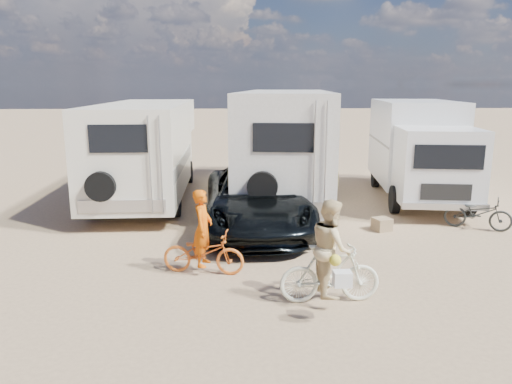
{
  "coord_description": "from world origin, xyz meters",
  "views": [
    {
      "loc": [
        -1.73,
        -8.6,
        3.78
      ],
      "look_at": [
        -1.23,
        2.49,
        1.3
      ],
      "focal_mm": 33.73,
      "sensor_mm": 36.0,
      "label": 1
    }
  ],
  "objects_px": {
    "bike_parked": "(478,213)",
    "crate": "(382,224)",
    "box_truck": "(420,151)",
    "rider_woman": "(330,257)",
    "rv_left": "(147,151)",
    "cooler": "(257,231)",
    "rider_man": "(203,236)",
    "dark_suv": "(256,199)",
    "bike_woman": "(330,274)",
    "rv_main": "(286,145)",
    "bike_man": "(203,253)"
  },
  "relations": [
    {
      "from": "bike_parked",
      "to": "crate",
      "type": "relative_size",
      "value": 4.02
    },
    {
      "from": "box_truck",
      "to": "rider_woman",
      "type": "xyz_separation_m",
      "value": [
        -4.47,
        -7.68,
        -0.77
      ]
    },
    {
      "from": "rv_left",
      "to": "cooler",
      "type": "distance_m",
      "value": 6.0
    },
    {
      "from": "rider_man",
      "to": "rider_woman",
      "type": "xyz_separation_m",
      "value": [
        2.31,
        -1.46,
        0.06
      ]
    },
    {
      "from": "rider_woman",
      "to": "cooler",
      "type": "distance_m",
      "value": 3.83
    },
    {
      "from": "dark_suv",
      "to": "rider_man",
      "type": "bearing_deg",
      "value": -112.48
    },
    {
      "from": "bike_woman",
      "to": "cooler",
      "type": "relative_size",
      "value": 3.22
    },
    {
      "from": "rv_main",
      "to": "box_truck",
      "type": "bearing_deg",
      "value": 0.69
    },
    {
      "from": "rv_left",
      "to": "bike_man",
      "type": "relative_size",
      "value": 4.91
    },
    {
      "from": "rv_left",
      "to": "bike_man",
      "type": "distance_m",
      "value": 7.31
    },
    {
      "from": "box_truck",
      "to": "rv_left",
      "type": "bearing_deg",
      "value": -176.17
    },
    {
      "from": "cooler",
      "to": "bike_man",
      "type": "bearing_deg",
      "value": -135.8
    },
    {
      "from": "cooler",
      "to": "dark_suv",
      "type": "bearing_deg",
      "value": 71.26
    },
    {
      "from": "bike_woman",
      "to": "crate",
      "type": "relative_size",
      "value": 4.25
    },
    {
      "from": "dark_suv",
      "to": "bike_parked",
      "type": "xyz_separation_m",
      "value": [
        5.91,
        -0.4,
        -0.36
      ]
    },
    {
      "from": "bike_man",
      "to": "cooler",
      "type": "xyz_separation_m",
      "value": [
        1.19,
        2.15,
        -0.22
      ]
    },
    {
      "from": "rv_left",
      "to": "dark_suv",
      "type": "height_order",
      "value": "rv_left"
    },
    {
      "from": "rv_main",
      "to": "bike_parked",
      "type": "xyz_separation_m",
      "value": [
        4.74,
        -3.94,
        -1.35
      ]
    },
    {
      "from": "dark_suv",
      "to": "bike_woman",
      "type": "distance_m",
      "value": 4.76
    },
    {
      "from": "box_truck",
      "to": "bike_man",
      "type": "distance_m",
      "value": 9.28
    },
    {
      "from": "bike_man",
      "to": "bike_woman",
      "type": "distance_m",
      "value": 2.73
    },
    {
      "from": "rv_main",
      "to": "bike_parked",
      "type": "distance_m",
      "value": 6.31
    },
    {
      "from": "cooler",
      "to": "rv_left",
      "type": "bearing_deg",
      "value": 109.45
    },
    {
      "from": "box_truck",
      "to": "rider_man",
      "type": "relative_size",
      "value": 4.03
    },
    {
      "from": "dark_suv",
      "to": "crate",
      "type": "xyz_separation_m",
      "value": [
        3.32,
        -0.41,
        -0.63
      ]
    },
    {
      "from": "dark_suv",
      "to": "cooler",
      "type": "height_order",
      "value": "dark_suv"
    },
    {
      "from": "rv_main",
      "to": "bike_woman",
      "type": "relative_size",
      "value": 4.96
    },
    {
      "from": "bike_woman",
      "to": "bike_parked",
      "type": "relative_size",
      "value": 1.06
    },
    {
      "from": "bike_man",
      "to": "bike_woman",
      "type": "bearing_deg",
      "value": -111.22
    },
    {
      "from": "box_truck",
      "to": "bike_man",
      "type": "height_order",
      "value": "box_truck"
    },
    {
      "from": "rider_woman",
      "to": "rv_main",
      "type": "bearing_deg",
      "value": -2.01
    },
    {
      "from": "box_truck",
      "to": "dark_suv",
      "type": "relative_size",
      "value": 1.1
    },
    {
      "from": "rv_left",
      "to": "crate",
      "type": "height_order",
      "value": "rv_left"
    },
    {
      "from": "rider_man",
      "to": "rider_woman",
      "type": "relative_size",
      "value": 0.93
    },
    {
      "from": "bike_man",
      "to": "rider_woman",
      "type": "relative_size",
      "value": 0.99
    },
    {
      "from": "rv_main",
      "to": "bike_woman",
      "type": "height_order",
      "value": "rv_main"
    },
    {
      "from": "bike_man",
      "to": "bike_parked",
      "type": "bearing_deg",
      "value": -57.77
    },
    {
      "from": "bike_man",
      "to": "bike_parked",
      "type": "distance_m",
      "value": 7.65
    },
    {
      "from": "dark_suv",
      "to": "rider_woman",
      "type": "bearing_deg",
      "value": -78.14
    },
    {
      "from": "bike_woman",
      "to": "cooler",
      "type": "bearing_deg",
      "value": 15.8
    },
    {
      "from": "bike_woman",
      "to": "rider_woman",
      "type": "bearing_deg",
      "value": -0.0
    },
    {
      "from": "bike_woman",
      "to": "cooler",
      "type": "distance_m",
      "value": 3.79
    },
    {
      "from": "rv_main",
      "to": "bike_parked",
      "type": "bearing_deg",
      "value": -32.68
    },
    {
      "from": "rv_left",
      "to": "crate",
      "type": "distance_m",
      "value": 8.08
    },
    {
      "from": "bike_man",
      "to": "cooler",
      "type": "relative_size",
      "value": 3.04
    },
    {
      "from": "rider_man",
      "to": "bike_man",
      "type": "bearing_deg",
      "value": 11.01
    },
    {
      "from": "bike_parked",
      "to": "crate",
      "type": "height_order",
      "value": "bike_parked"
    },
    {
      "from": "dark_suv",
      "to": "cooler",
      "type": "relative_size",
      "value": 10.38
    },
    {
      "from": "rider_woman",
      "to": "dark_suv",
      "type": "bearing_deg",
      "value": 11.79
    },
    {
      "from": "rv_left",
      "to": "box_truck",
      "type": "xyz_separation_m",
      "value": [
        9.06,
        -0.64,
        0.03
      ]
    }
  ]
}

